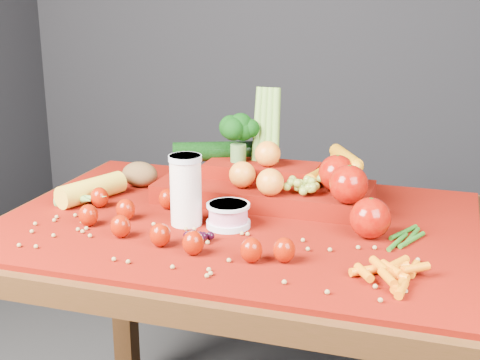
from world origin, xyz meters
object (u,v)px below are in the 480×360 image
(table, at_px, (237,263))
(milk_glass, at_px, (186,188))
(produce_mound, at_px, (279,179))
(yogurt_bowl, at_px, (228,214))

(table, xyz_separation_m, milk_glass, (-0.10, -0.06, 0.19))
(table, height_order, produce_mound, produce_mound)
(table, xyz_separation_m, yogurt_bowl, (-0.00, -0.05, 0.14))
(table, bearing_deg, milk_glass, -147.92)
(produce_mound, bearing_deg, milk_glass, -126.13)
(produce_mound, bearing_deg, table, -110.54)
(table, relative_size, milk_glass, 6.97)
(milk_glass, relative_size, produce_mound, 0.27)
(yogurt_bowl, bearing_deg, table, 84.56)
(milk_glass, xyz_separation_m, yogurt_bowl, (0.09, 0.01, -0.06))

